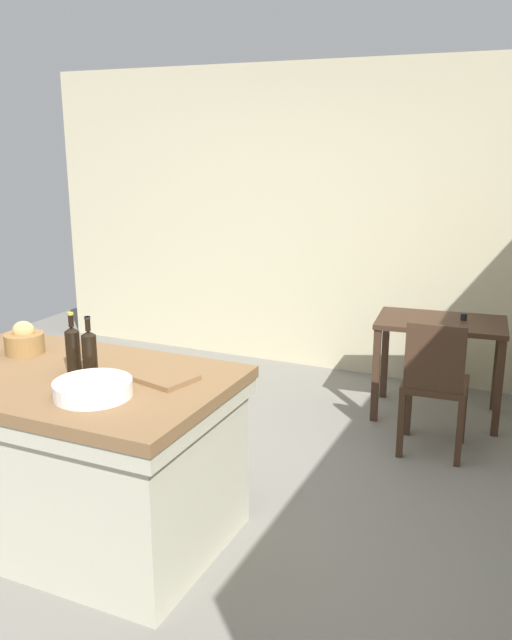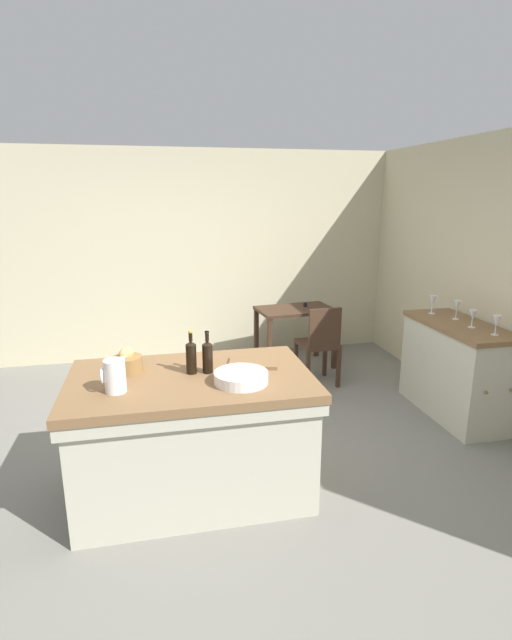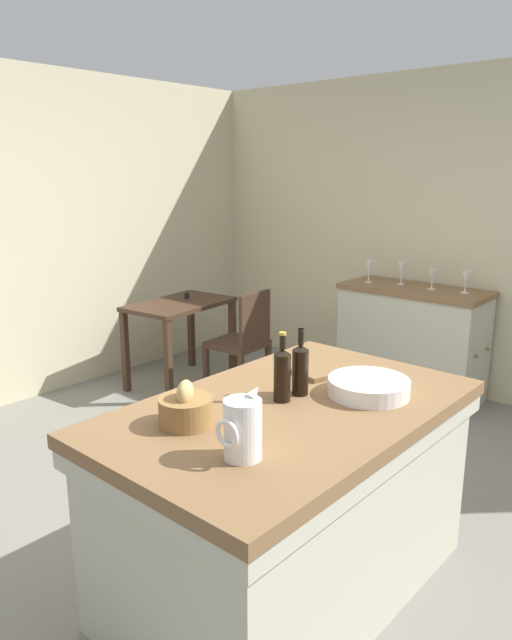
{
  "view_description": "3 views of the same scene",
  "coord_description": "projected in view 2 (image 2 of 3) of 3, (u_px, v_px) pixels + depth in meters",
  "views": [
    {
      "loc": [
        1.86,
        -2.9,
        1.98
      ],
      "look_at": [
        0.35,
        0.43,
        0.99
      ],
      "focal_mm": 37.7,
      "sensor_mm": 36.0,
      "label": 1
    },
    {
      "loc": [
        -0.47,
        -3.46,
        2.04
      ],
      "look_at": [
        0.37,
        0.44,
        0.99
      ],
      "focal_mm": 26.67,
      "sensor_mm": 36.0,
      "label": 2
    },
    {
      "loc": [
        -2.07,
        -1.85,
        1.81
      ],
      "look_at": [
        0.36,
        0.3,
        0.98
      ],
      "focal_mm": 33.01,
      "sensor_mm": 36.0,
      "label": 3
    }
  ],
  "objects": [
    {
      "name": "ground_plane",
      "position": [
        224.0,
        453.0,
        3.89
      ],
      "size": [
        6.76,
        6.76,
        0.0
      ],
      "primitive_type": "plane",
      "color": "slate"
    },
    {
      "name": "wall_back",
      "position": [
        192.0,
        256.0,
        6.02
      ],
      "size": [
        5.32,
        0.12,
        2.6
      ],
      "primitive_type": "cube",
      "color": "beige",
      "rests_on": "ground"
    },
    {
      "name": "island_table",
      "position": [
        193.0,
        430.0,
        3.29
      ],
      "size": [
        1.63,
        1.0,
        0.87
      ],
      "color": "brown",
      "rests_on": "ground"
    },
    {
      "name": "side_cabinet",
      "position": [
        456.0,
        369.0,
        4.49
      ],
      "size": [
        0.52,
        1.18,
        0.9
      ],
      "color": "brown",
      "rests_on": "ground"
    },
    {
      "name": "writing_desk",
      "position": [
        295.0,
        318.0,
        5.74
      ],
      "size": [
        0.96,
        0.65,
        0.78
      ],
      "color": "#3D281C",
      "rests_on": "ground"
    },
    {
      "name": "wooden_chair",
      "position": [
        320.0,
        343.0,
        5.17
      ],
      "size": [
        0.43,
        0.43,
        0.9
      ],
      "color": "#3D281C",
      "rests_on": "ground"
    },
    {
      "name": "pitcher",
      "position": [
        115.0,
        376.0,
        2.91
      ],
      "size": [
        0.17,
        0.13,
        0.25
      ],
      "color": "white",
      "rests_on": "island_table"
    },
    {
      "name": "wash_bowl",
      "position": [
        241.0,
        377.0,
        3.07
      ],
      "size": [
        0.35,
        0.35,
        0.07
      ],
      "primitive_type": "cylinder",
      "color": "white",
      "rests_on": "island_table"
    },
    {
      "name": "bread_basket",
      "position": [
        127.0,
        363.0,
        3.25
      ],
      "size": [
        0.21,
        0.21,
        0.18
      ],
      "color": "olive",
      "rests_on": "island_table"
    },
    {
      "name": "cutting_board",
      "position": [
        253.0,
        363.0,
        3.4
      ],
      "size": [
        0.39,
        0.3,
        0.02
      ],
      "primitive_type": "cube",
      "rotation": [
        0.0,
        0.0,
        -0.25
      ],
      "color": "brown",
      "rests_on": "island_table"
    },
    {
      "name": "wine_bottle_dark",
      "position": [
        208.0,
        356.0,
        3.22
      ],
      "size": [
        0.07,
        0.07,
        0.29
      ],
      "color": "black",
      "rests_on": "island_table"
    },
    {
      "name": "wine_bottle_amber",
      "position": [
        191.0,
        356.0,
        3.21
      ],
      "size": [
        0.07,
        0.07,
        0.3
      ],
      "color": "black",
      "rests_on": "island_table"
    },
    {
      "name": "wine_glass_far_left",
      "position": [
        496.0,
        322.0,
        3.98
      ],
      "size": [
        0.07,
        0.07,
        0.17
      ],
      "color": "white",
      "rests_on": "side_cabinet"
    },
    {
      "name": "wine_glass_left",
      "position": [
        473.0,
        315.0,
        4.22
      ],
      "size": [
        0.07,
        0.07,
        0.16
      ],
      "color": "white",
      "rests_on": "side_cabinet"
    },
    {
      "name": "wine_glass_middle",
      "position": [
        457.0,
        306.0,
        4.49
      ],
      "size": [
        0.07,
        0.07,
        0.18
      ],
      "color": "white",
      "rests_on": "side_cabinet"
    },
    {
      "name": "wine_glass_right",
      "position": [
        433.0,
        301.0,
        4.7
      ],
      "size": [
        0.07,
        0.07,
        0.19
      ],
      "color": "white",
      "rests_on": "side_cabinet"
    }
  ]
}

